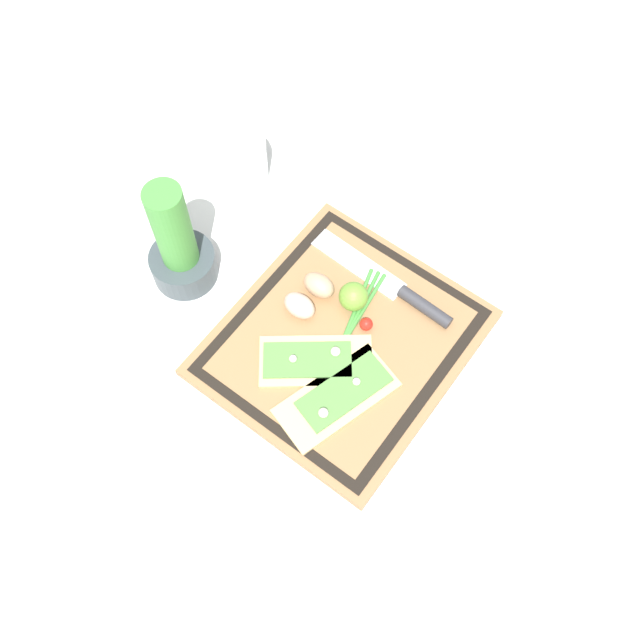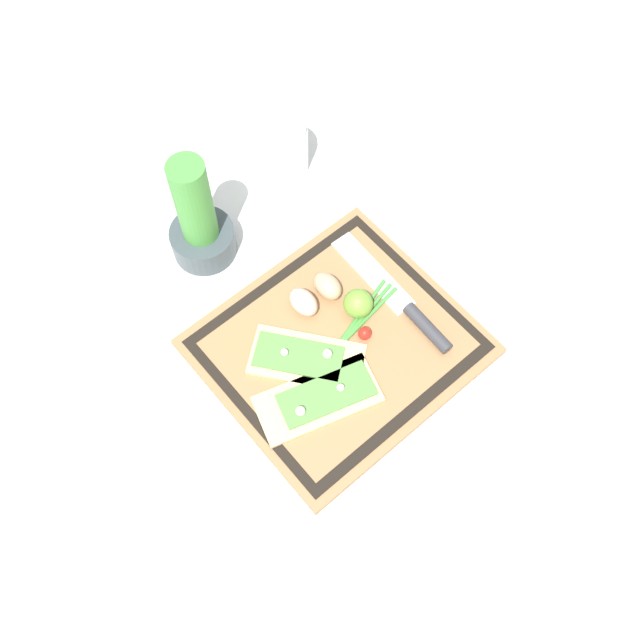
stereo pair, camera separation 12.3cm
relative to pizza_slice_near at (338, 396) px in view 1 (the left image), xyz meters
The scene contains 12 objects.
ground_plane 0.11m from the pizza_slice_near, 32.06° to the left, with size 6.00×6.00×0.00m, color silver.
cutting_board 0.10m from the pizza_slice_near, 32.06° to the left, with size 0.41×0.37×0.02m.
pizza_slice_near is the anchor object (origin of this frame).
pizza_slice_far 0.07m from the pizza_slice_near, 68.54° to the left, with size 0.18×0.20×0.02m.
knife 0.22m from the pizza_slice_near, ahead, with size 0.05×0.28×0.02m.
egg_brown 0.20m from the pizza_slice_near, 45.78° to the left, with size 0.04×0.06×0.04m, color tan.
egg_pink 0.17m from the pizza_slice_near, 57.47° to the left, with size 0.04×0.06×0.04m, color beige.
lime 0.17m from the pizza_slice_near, 27.82° to the left, with size 0.05×0.05×0.05m, color #70A838.
cherry_tomato_red 0.13m from the pizza_slice_near, 15.96° to the left, with size 0.02×0.02×0.02m, color red.
scallion_bunch 0.08m from the pizza_slice_near, 35.15° to the left, with size 0.32×0.10×0.01m.
herb_pot 0.36m from the pizza_slice_near, 84.38° to the left, with size 0.11×0.11×0.23m.
sauce_jar 0.48m from the pizza_slice_near, 57.52° to the left, with size 0.09×0.09×0.11m.
Camera 1 is at (-0.44, -0.28, 1.14)m, focal length 42.00 mm.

